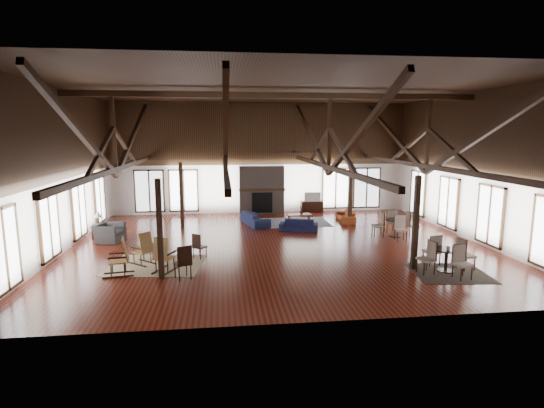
{
  "coord_description": "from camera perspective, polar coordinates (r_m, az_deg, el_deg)",
  "views": [
    {
      "loc": [
        -2.12,
        -16.12,
        4.36
      ],
      "look_at": [
        -0.1,
        1.0,
        1.47
      ],
      "focal_mm": 28.0,
      "sensor_mm": 36.0,
      "label": 1
    }
  ],
  "objects": [
    {
      "name": "tv_console",
      "position": [
        23.75,
        5.37,
        -0.36
      ],
      "size": [
        1.22,
        0.46,
        0.61
      ],
      "primitive_type": "cube",
      "color": "black",
      "rests_on": "floor"
    },
    {
      "name": "roof_truss",
      "position": [
        16.26,
        0.77,
        8.35
      ],
      "size": [
        15.6,
        14.07,
        3.14
      ],
      "color": "black",
      "rests_on": "wall_back"
    },
    {
      "name": "vase",
      "position": [
        20.79,
        3.99,
        -1.12
      ],
      "size": [
        0.18,
        0.18,
        0.18
      ],
      "primitive_type": "imported",
      "rotation": [
        0.0,
        0.0,
        -0.01
      ],
      "color": "#B2B2B2",
      "rests_on": "coffee_table"
    },
    {
      "name": "floor",
      "position": [
        16.83,
        0.74,
        -5.49
      ],
      "size": [
        16.0,
        16.0,
        0.0
      ],
      "primitive_type": "plane",
      "color": "maroon",
      "rests_on": "ground"
    },
    {
      "name": "side_chair_a",
      "position": [
        15.08,
        -9.9,
        -5.35
      ],
      "size": [
        0.54,
        0.54,
        0.91
      ],
      "rotation": [
        0.0,
        0.0,
        -0.67
      ],
      "color": "black",
      "rests_on": "floor"
    },
    {
      "name": "rug_dark",
      "position": [
        14.65,
        22.75,
        -8.54
      ],
      "size": [
        2.44,
        2.25,
        0.01
      ],
      "primitive_type": "cube",
      "rotation": [
        0.0,
        0.0,
        -0.1
      ],
      "color": "black",
      "rests_on": "floor"
    },
    {
      "name": "side_table_lamp",
      "position": [
        19.13,
        -22.27,
        -3.02
      ],
      "size": [
        0.46,
        0.46,
        1.17
      ],
      "color": "black",
      "rests_on": "floor"
    },
    {
      "name": "wall_front",
      "position": [
        9.46,
        6.29,
        1.21
      ],
      "size": [
        16.0,
        0.02,
        6.0
      ],
      "primitive_type": "cube",
      "color": "white",
      "rests_on": "floor"
    },
    {
      "name": "side_chair_b",
      "position": [
        13.03,
        -11.79,
        -7.36
      ],
      "size": [
        0.6,
        0.6,
        1.07
      ],
      "rotation": [
        0.0,
        0.0,
        0.43
      ],
      "color": "black",
      "rests_on": "floor"
    },
    {
      "name": "ceiling_fan",
      "position": [
        15.36,
        3.12,
        7.17
      ],
      "size": [
        1.6,
        1.6,
        0.75
      ],
      "color": "black",
      "rests_on": "roof_truss"
    },
    {
      "name": "wall_back",
      "position": [
        23.26,
        -1.5,
        6.16
      ],
      "size": [
        16.0,
        0.02,
        6.0
      ],
      "primitive_type": "cube",
      "color": "white",
      "rests_on": "floor"
    },
    {
      "name": "rocking_chair_b",
      "position": [
        13.89,
        -14.47,
        -6.75
      ],
      "size": [
        0.8,
        1.01,
        1.15
      ],
      "rotation": [
        0.0,
        0.0,
        -0.42
      ],
      "color": "#A17F3D",
      "rests_on": "floor"
    },
    {
      "name": "coffee_table",
      "position": [
        20.8,
        3.67,
        -1.52
      ],
      "size": [
        1.22,
        0.72,
        0.44
      ],
      "rotation": [
        0.0,
        0.0,
        0.13
      ],
      "color": "#5B2D1B",
      "rests_on": "floor"
    },
    {
      "name": "wall_left",
      "position": [
        17.21,
        -26.75,
        3.97
      ],
      "size": [
        0.02,
        14.0,
        6.0
      ],
      "primitive_type": "cube",
      "color": "white",
      "rests_on": "floor"
    },
    {
      "name": "sofa_navy_front",
      "position": [
        19.14,
        3.61,
        -2.9
      ],
      "size": [
        1.83,
        1.1,
        0.5
      ],
      "primitive_type": "imported",
      "rotation": [
        0.0,
        0.0,
        -0.27
      ],
      "color": "#16193C",
      "rests_on": "floor"
    },
    {
      "name": "rug_navy",
      "position": [
        20.99,
        3.22,
        -2.47
      ],
      "size": [
        3.19,
        2.4,
        0.01
      ],
      "primitive_type": "cube",
      "rotation": [
        0.0,
        0.0,
        0.01
      ],
      "color": "#192246",
      "rests_on": "floor"
    },
    {
      "name": "cup_far",
      "position": [
        18.7,
        16.57,
        -1.85
      ],
      "size": [
        0.15,
        0.15,
        0.11
      ],
      "primitive_type": "imported",
      "rotation": [
        0.0,
        0.0,
        -0.08
      ],
      "color": "#B2B2B2",
      "rests_on": "cafe_table_far"
    },
    {
      "name": "cafe_table_far",
      "position": [
        18.79,
        16.27,
        -2.66
      ],
      "size": [
        2.01,
        2.01,
        1.04
      ],
      "rotation": [
        0.0,
        0.0,
        -0.1
      ],
      "color": "black",
      "rests_on": "floor"
    },
    {
      "name": "armchair",
      "position": [
        18.46,
        -21.04,
        -3.63
      ],
      "size": [
        1.3,
        1.2,
        0.73
      ],
      "primitive_type": "imported",
      "rotation": [
        0.0,
        0.0,
        1.35
      ],
      "color": "#303032",
      "rests_on": "floor"
    },
    {
      "name": "ceiling",
      "position": [
        16.34,
        0.79,
        15.28
      ],
      "size": [
        16.0,
        14.0,
        0.02
      ],
      "primitive_type": "cube",
      "color": "black",
      "rests_on": "wall_back"
    },
    {
      "name": "sofa_navy_left",
      "position": [
        20.38,
        -2.29,
        -1.97
      ],
      "size": [
        2.23,
        1.35,
        0.61
      ],
      "primitive_type": "imported",
      "rotation": [
        0.0,
        0.0,
        1.85
      ],
      "color": "#181F42",
      "rests_on": "floor"
    },
    {
      "name": "fireplace",
      "position": [
        23.09,
        -1.4,
        1.87
      ],
      "size": [
        2.5,
        0.69,
        2.6
      ],
      "color": "#64554C",
      "rests_on": "floor"
    },
    {
      "name": "cafe_table_near",
      "position": [
        14.63,
        22.4,
        -6.46
      ],
      "size": [
        2.01,
        2.01,
        1.03
      ],
      "rotation": [
        0.0,
        0.0,
        0.15
      ],
      "color": "black",
      "rests_on": "floor"
    },
    {
      "name": "rug_tan",
      "position": [
        14.82,
        -15.35,
        -7.91
      ],
      "size": [
        3.3,
        2.74,
        0.01
      ],
      "primitive_type": "cube",
      "rotation": [
        0.0,
        0.0,
        -0.13
      ],
      "color": "#C7AF8A",
      "rests_on": "floor"
    },
    {
      "name": "sofa_orange",
      "position": [
        21.55,
        9.87,
        -1.59
      ],
      "size": [
        1.84,
        0.86,
        0.52
      ],
      "primitive_type": "imported",
      "rotation": [
        0.0,
        0.0,
        -1.66
      ],
      "color": "#97411D",
      "rests_on": "floor"
    },
    {
      "name": "rocking_chair_a",
      "position": [
        14.86,
        -16.83,
        -5.86
      ],
      "size": [
        0.95,
        0.92,
        1.12
      ],
      "rotation": [
        0.0,
        0.0,
        0.85
      ],
      "color": "#A17F3D",
      "rests_on": "floor"
    },
    {
      "name": "television",
      "position": [
        23.66,
        5.43,
        0.98
      ],
      "size": [
        0.9,
        0.14,
        0.52
      ],
      "primitive_type": "imported",
      "rotation": [
        0.0,
        0.0,
        -0.03
      ],
      "color": "#B2B2B2",
      "rests_on": "tv_console"
    },
    {
      "name": "wall_right",
      "position": [
        19.08,
        25.4,
        4.52
      ],
      "size": [
        0.02,
        14.0,
        6.0
      ],
      "primitive_type": "cube",
      "color": "white",
      "rests_on": "floor"
    },
    {
      "name": "cup_near",
      "position": [
        14.49,
        22.6,
        -5.48
      ],
      "size": [
        0.14,
        0.14,
        0.1
      ],
      "primitive_type": "imported",
      "rotation": [
        0.0,
        0.0,
        -0.15
      ],
      "color": "#B2B2B2",
      "rests_on": "cafe_table_near"
    },
    {
      "name": "post_grid",
      "position": [
        16.51,
        0.75,
        -0.37
      ],
      "size": [
        8.16,
        7.16,
        3.05
      ],
      "color": "black",
      "rests_on": "floor"
    },
    {
      "name": "rocking_chair_c",
      "position": [
        13.98,
        -19.58,
        -6.86
      ],
      "size": [
        0.97,
        0.61,
        1.17
      ],
      "rotation": [
        0.0,
        0.0,
        1.72
      ],
      "color": "#A17F3D",
      "rests_on": "floor"
    }
  ]
}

